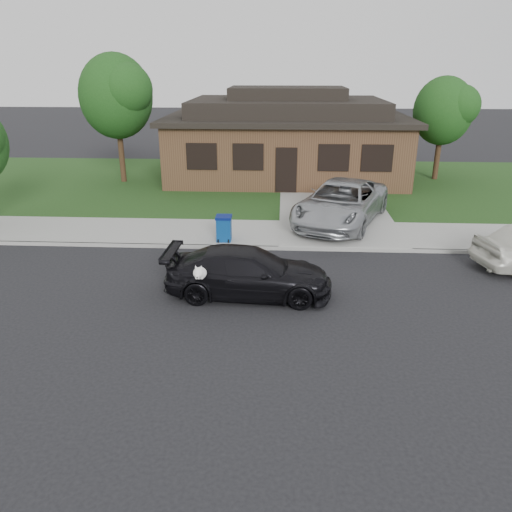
{
  "coord_description": "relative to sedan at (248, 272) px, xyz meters",
  "views": [
    {
      "loc": [
        3.84,
        -12.47,
        5.99
      ],
      "look_at": [
        3.16,
        0.05,
        1.1
      ],
      "focal_mm": 35.0,
      "sensor_mm": 36.0,
      "label": 1
    }
  ],
  "objects": [
    {
      "name": "curb",
      "position": [
        -2.96,
        3.55,
        -0.6
      ],
      "size": [
        60.0,
        0.12,
        0.12
      ],
      "primitive_type": "cube",
      "color": "gray",
      "rests_on": "ground"
    },
    {
      "name": "tree_1",
      "position": [
        9.18,
        14.45,
        3.06
      ],
      "size": [
        3.15,
        3.0,
        5.25
      ],
      "color": "#332114",
      "rests_on": "ground"
    },
    {
      "name": "tree_0",
      "position": [
        -7.29,
        12.93,
        3.82
      ],
      "size": [
        3.78,
        3.6,
        6.34
      ],
      "color": "#332114",
      "rests_on": "ground"
    },
    {
      "name": "driveway",
      "position": [
        3.04,
        10.05,
        -0.59
      ],
      "size": [
        4.5,
        13.0,
        0.14
      ],
      "primitive_type": "cube",
      "color": "gray",
      "rests_on": "ground"
    },
    {
      "name": "sidewalk",
      "position": [
        -2.96,
        5.05,
        -0.6
      ],
      "size": [
        60.0,
        3.0,
        0.12
      ],
      "primitive_type": "cube",
      "color": "gray",
      "rests_on": "ground"
    },
    {
      "name": "sedan",
      "position": [
        0.0,
        0.0,
        0.0
      ],
      "size": [
        4.59,
        2.28,
        1.31
      ],
      "rotation": [
        0.0,
        0.0,
        1.53
      ],
      "color": "black",
      "rests_on": "ground"
    },
    {
      "name": "lawn",
      "position": [
        -2.96,
        13.05,
        -0.59
      ],
      "size": [
        60.0,
        13.0,
        0.13
      ],
      "primitive_type": "cube",
      "color": "#193814",
      "rests_on": "ground"
    },
    {
      "name": "recycling_bin",
      "position": [
        -1.13,
        4.08,
        -0.08
      ],
      "size": [
        0.54,
        0.58,
        0.9
      ],
      "rotation": [
        0.0,
        0.0,
        -0.0
      ],
      "color": "navy",
      "rests_on": "sidewalk"
    },
    {
      "name": "minivan",
      "position": [
        3.15,
        6.35,
        0.28
      ],
      "size": [
        4.58,
        6.29,
        1.59
      ],
      "primitive_type": "imported",
      "rotation": [
        0.0,
        0.0,
        -0.38
      ],
      "color": "#A4A6AB",
      "rests_on": "driveway"
    },
    {
      "name": "ground",
      "position": [
        -2.96,
        0.05,
        -0.66
      ],
      "size": [
        120.0,
        120.0,
        0.0
      ],
      "primitive_type": "plane",
      "color": "black",
      "rests_on": "ground"
    },
    {
      "name": "house",
      "position": [
        1.04,
        15.05,
        1.48
      ],
      "size": [
        12.6,
        8.6,
        4.65
      ],
      "color": "#422B1C",
      "rests_on": "ground"
    }
  ]
}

